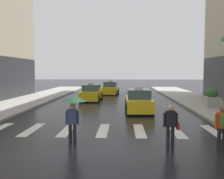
% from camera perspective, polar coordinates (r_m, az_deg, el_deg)
% --- Properties ---
extents(ground_plane, '(160.00, 160.00, 0.00)m').
position_cam_1_polar(ground_plane, '(9.30, -3.64, -14.04)').
color(ground_plane, black).
extents(crosswalk_markings, '(11.30, 2.80, 0.01)m').
position_cam_1_polar(crosswalk_markings, '(12.17, -2.09, -9.59)').
color(crosswalk_markings, silver).
rests_on(crosswalk_markings, ground).
extents(taxi_lead, '(1.96, 4.56, 1.80)m').
position_cam_1_polar(taxi_lead, '(17.83, 6.30, -2.82)').
color(taxi_lead, yellow).
rests_on(taxi_lead, ground).
extents(taxi_second, '(1.99, 4.57, 1.80)m').
position_cam_1_polar(taxi_second, '(24.46, -4.87, -0.88)').
color(taxi_second, yellow).
rests_on(taxi_second, ground).
extents(taxi_third, '(2.12, 4.63, 1.80)m').
position_cam_1_polar(taxi_third, '(31.03, -0.31, 0.23)').
color(taxi_third, yellow).
rests_on(taxi_third, ground).
extents(pedestrian_with_umbrella, '(0.96, 0.96, 1.94)m').
position_cam_1_polar(pedestrian_with_umbrella, '(9.77, -8.97, -4.05)').
color(pedestrian_with_umbrella, black).
rests_on(pedestrian_with_umbrella, ground).
extents(pedestrian_with_backpack, '(0.55, 0.43, 1.65)m').
position_cam_1_polar(pedestrian_with_backpack, '(9.89, 24.68, -7.49)').
color(pedestrian_with_backpack, black).
rests_on(pedestrian_with_backpack, ground).
extents(pedestrian_with_handbag, '(0.60, 0.24, 1.65)m').
position_cam_1_polar(pedestrian_with_handbag, '(9.59, 13.75, -7.80)').
color(pedestrian_with_handbag, black).
rests_on(pedestrian_with_handbag, ground).
extents(planter_mid_block, '(1.10, 1.10, 1.60)m').
position_cam_1_polar(planter_mid_block, '(20.31, 22.59, -1.83)').
color(planter_mid_block, '#A8A399').
rests_on(planter_mid_block, curb_right).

